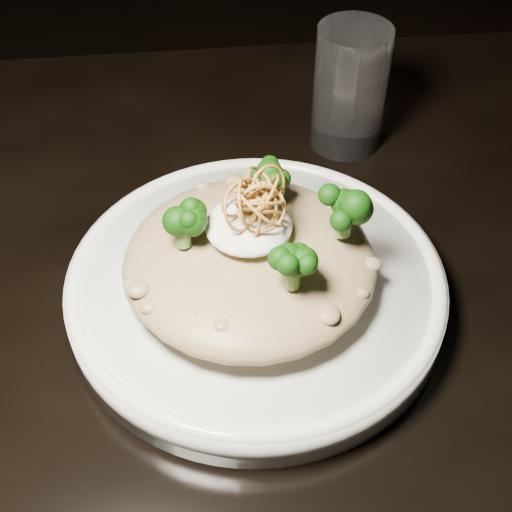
{
  "coord_description": "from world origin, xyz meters",
  "views": [
    {
      "loc": [
        -0.11,
        -0.43,
        1.21
      ],
      "look_at": [
        -0.07,
        -0.03,
        0.81
      ],
      "focal_mm": 50.0,
      "sensor_mm": 36.0,
      "label": 1
    }
  ],
  "objects": [
    {
      "name": "drinking_glass",
      "position": [
        0.05,
        0.19,
        0.82
      ],
      "size": [
        0.08,
        0.08,
        0.13
      ],
      "primitive_type": "cylinder",
      "rotation": [
        0.0,
        0.0,
        0.1
      ],
      "color": "silver",
      "rests_on": "table"
    },
    {
      "name": "plate",
      "position": [
        -0.07,
        -0.03,
        0.77
      ],
      "size": [
        0.31,
        0.31,
        0.03
      ],
      "primitive_type": "cylinder",
      "color": "white",
      "rests_on": "table"
    },
    {
      "name": "broccoli",
      "position": [
        -0.06,
        -0.03,
        0.85
      ],
      "size": [
        0.13,
        0.13,
        0.05
      ],
      "primitive_type": null,
      "color": "black",
      "rests_on": "risotto"
    },
    {
      "name": "table",
      "position": [
        0.0,
        0.0,
        0.67
      ],
      "size": [
        1.1,
        0.8,
        0.75
      ],
      "color": "black",
      "rests_on": "ground"
    },
    {
      "name": "risotto",
      "position": [
        -0.07,
        -0.04,
        0.8
      ],
      "size": [
        0.2,
        0.2,
        0.04
      ],
      "primitive_type": "ellipsoid",
      "color": "brown",
      "rests_on": "plate"
    },
    {
      "name": "shallots",
      "position": [
        -0.07,
        -0.03,
        0.86
      ],
      "size": [
        0.06,
        0.06,
        0.04
      ],
      "primitive_type": null,
      "color": "brown",
      "rests_on": "cheese"
    },
    {
      "name": "cheese",
      "position": [
        -0.07,
        -0.03,
        0.84
      ],
      "size": [
        0.07,
        0.07,
        0.02
      ],
      "primitive_type": "ellipsoid",
      "color": "silver",
      "rests_on": "risotto"
    }
  ]
}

